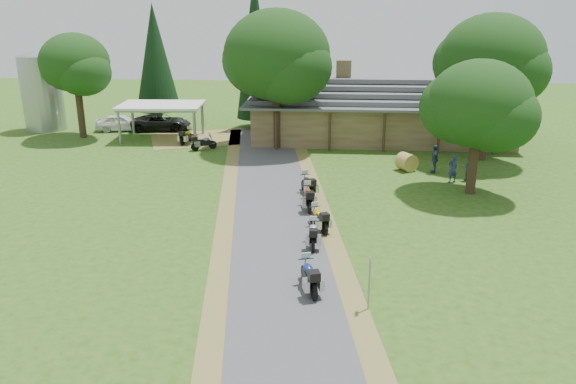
# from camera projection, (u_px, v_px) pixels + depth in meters

# --- Properties ---
(ground) EXTENTS (120.00, 120.00, 0.00)m
(ground) POSITION_uv_depth(u_px,v_px,m) (279.00, 263.00, 23.79)
(ground) COLOR #2A4C15
(ground) RESTS_ON ground
(driveway) EXTENTS (51.95, 51.95, 0.00)m
(driveway) POSITION_uv_depth(u_px,v_px,m) (276.00, 228.00, 27.61)
(driveway) COLOR #47474A
(driveway) RESTS_ON ground
(lodge) EXTENTS (21.40, 9.40, 4.90)m
(lodge) POSITION_uv_depth(u_px,v_px,m) (380.00, 109.00, 45.27)
(lodge) COLOR brown
(lodge) RESTS_ON ground
(silo) EXTENTS (3.39, 3.39, 6.86)m
(silo) POSITION_uv_depth(u_px,v_px,m) (42.00, 90.00, 48.31)
(silo) COLOR gray
(silo) RESTS_ON ground
(carport) EXTENTS (6.82, 4.76, 2.85)m
(carport) POSITION_uv_depth(u_px,v_px,m) (162.00, 121.00, 45.51)
(carport) COLOR silver
(carport) RESTS_ON ground
(car_white_sedan) EXTENTS (3.38, 5.82, 1.82)m
(car_white_sedan) POSITION_uv_depth(u_px,v_px,m) (121.00, 120.00, 48.59)
(car_white_sedan) COLOR white
(car_white_sedan) RESTS_ON ground
(car_dark_suv) EXTENTS (3.00, 5.77, 2.12)m
(car_dark_suv) POSITION_uv_depth(u_px,v_px,m) (161.00, 118.00, 48.68)
(car_dark_suv) COLOR black
(car_dark_suv) RESTS_ON ground
(motorcycle_row_a) EXTENTS (1.14, 2.02, 1.32)m
(motorcycle_row_a) POSITION_uv_depth(u_px,v_px,m) (309.00, 275.00, 21.36)
(motorcycle_row_a) COLOR navy
(motorcycle_row_a) RESTS_ON ground
(motorcycle_row_b) EXTENTS (0.65, 1.81, 1.22)m
(motorcycle_row_b) POSITION_uv_depth(u_px,v_px,m) (313.00, 233.00, 25.37)
(motorcycle_row_b) COLOR #AEB0B6
(motorcycle_row_b) RESTS_ON ground
(motorcycle_row_c) EXTENTS (1.28, 1.90, 1.24)m
(motorcycle_row_c) POSITION_uv_depth(u_px,v_px,m) (319.00, 218.00, 27.19)
(motorcycle_row_c) COLOR #CF9600
(motorcycle_row_c) RESTS_ON ground
(motorcycle_row_d) EXTENTS (0.92, 2.06, 1.36)m
(motorcycle_row_d) POSITION_uv_depth(u_px,v_px,m) (308.00, 196.00, 30.01)
(motorcycle_row_d) COLOR #DF4202
(motorcycle_row_d) RESTS_ON ground
(motorcycle_row_e) EXTENTS (1.25, 2.04, 1.33)m
(motorcycle_row_e) POSITION_uv_depth(u_px,v_px,m) (308.00, 184.00, 32.13)
(motorcycle_row_e) COLOR black
(motorcycle_row_e) RESTS_ON ground
(motorcycle_carport_a) EXTENTS (0.99, 1.91, 1.25)m
(motorcycle_carport_a) POSITION_uv_depth(u_px,v_px,m) (186.00, 136.00, 44.19)
(motorcycle_carport_a) COLOR yellow
(motorcycle_carport_a) RESTS_ON ground
(motorcycle_carport_b) EXTENTS (1.82, 1.47, 1.23)m
(motorcycle_carport_b) POSITION_uv_depth(u_px,v_px,m) (204.00, 142.00, 42.26)
(motorcycle_carport_b) COLOR gray
(motorcycle_carport_b) RESTS_ON ground
(person_a) EXTENTS (0.73, 0.64, 2.13)m
(person_a) POSITION_uv_depth(u_px,v_px,m) (453.00, 166.00, 34.32)
(person_a) COLOR navy
(person_a) RESTS_ON ground
(person_b) EXTENTS (0.62, 0.50, 1.91)m
(person_b) POSITION_uv_depth(u_px,v_px,m) (469.00, 165.00, 34.77)
(person_b) COLOR navy
(person_b) RESTS_ON ground
(person_c) EXTENTS (0.58, 0.71, 2.19)m
(person_c) POSITION_uv_depth(u_px,v_px,m) (435.00, 157.00, 36.29)
(person_c) COLOR navy
(person_c) RESTS_ON ground
(hay_bale) EXTENTS (1.54, 1.51, 1.16)m
(hay_bale) POSITION_uv_depth(u_px,v_px,m) (407.00, 162.00, 36.96)
(hay_bale) COLOR olive
(hay_bale) RESTS_ON ground
(sign_post) EXTENTS (0.37, 0.06, 2.04)m
(sign_post) POSITION_uv_depth(u_px,v_px,m) (369.00, 284.00, 19.90)
(sign_post) COLOR gray
(sign_post) RESTS_ON ground
(oak_lodge_left) EXTENTS (7.80, 7.80, 11.21)m
(oak_lodge_left) POSITION_uv_depth(u_px,v_px,m) (277.00, 74.00, 41.24)
(oak_lodge_left) COLOR black
(oak_lodge_left) RESTS_ON ground
(oak_lodge_right) EXTENTS (6.91, 6.91, 11.38)m
(oak_lodge_right) POSITION_uv_depth(u_px,v_px,m) (490.00, 78.00, 37.96)
(oak_lodge_right) COLOR black
(oak_lodge_right) RESTS_ON ground
(oak_driveway) EXTENTS (5.77, 5.77, 8.42)m
(oak_driveway) POSITION_uv_depth(u_px,v_px,m) (477.00, 122.00, 31.36)
(oak_driveway) COLOR black
(oak_driveway) RESTS_ON ground
(oak_silo) EXTENTS (5.48, 5.48, 9.78)m
(oak_silo) POSITION_uv_depth(u_px,v_px,m) (77.00, 77.00, 44.90)
(oak_silo) COLOR black
(oak_silo) RESTS_ON ground
(cedar_near) EXTENTS (3.45, 3.45, 13.09)m
(cedar_near) POSITION_uv_depth(u_px,v_px,m) (255.00, 52.00, 48.12)
(cedar_near) COLOR black
(cedar_near) RESTS_ON ground
(cedar_far) EXTENTS (4.09, 4.09, 10.64)m
(cedar_far) POSITION_uv_depth(u_px,v_px,m) (156.00, 64.00, 51.11)
(cedar_far) COLOR black
(cedar_far) RESTS_ON ground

